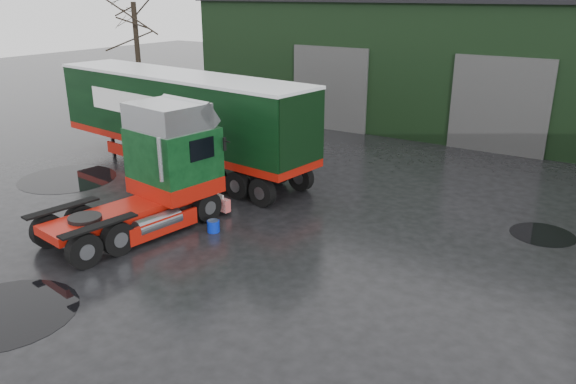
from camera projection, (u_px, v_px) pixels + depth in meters
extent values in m
plane|color=black|center=(269.00, 269.00, 13.84)|extent=(100.00, 100.00, 0.00)
cube|color=black|center=(531.00, 66.00, 27.66)|extent=(32.00, 12.00, 6.00)
cylinder|color=#0822AF|center=(213.00, 226.00, 15.96)|extent=(0.37, 0.37, 0.33)
cylinder|color=black|center=(6.00, 313.00, 11.93)|extent=(2.99, 2.99, 0.01)
cylinder|color=black|center=(543.00, 235.00, 15.80)|extent=(1.76, 1.76, 0.01)
cylinder|color=black|center=(68.00, 179.00, 20.53)|extent=(3.45, 3.45, 0.01)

